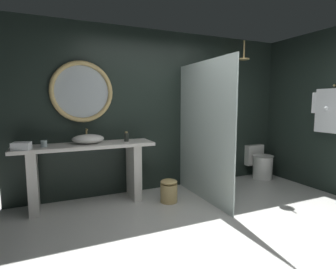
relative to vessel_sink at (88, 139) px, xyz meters
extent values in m
plane|color=silver|center=(1.26, -1.61, -0.94)|extent=(5.76, 5.76, 0.00)
cube|color=#1E2823|center=(1.26, 0.29, 0.36)|extent=(4.80, 0.10, 2.60)
cube|color=#1E2823|center=(3.61, -0.85, 0.36)|extent=(0.10, 2.47, 2.60)
cube|color=silver|center=(-0.04, -0.04, -0.09)|extent=(1.87, 0.52, 0.05)
cube|color=silver|center=(-0.72, -0.04, -0.53)|extent=(0.12, 0.44, 0.83)
cube|color=silver|center=(0.65, -0.04, -0.53)|extent=(0.12, 0.44, 0.83)
ellipsoid|color=white|center=(0.00, 0.00, 0.00)|extent=(0.44, 0.36, 0.13)
cylinder|color=tan|center=(0.00, 0.16, 0.03)|extent=(0.02, 0.02, 0.20)
cylinder|color=tan|center=(0.00, 0.11, 0.12)|extent=(0.02, 0.11, 0.02)
cylinder|color=silver|center=(-0.56, -0.07, -0.02)|extent=(0.08, 0.08, 0.09)
cylinder|color=#282D28|center=(0.54, -0.03, 0.00)|extent=(0.07, 0.07, 0.13)
cylinder|color=tan|center=(0.54, -0.03, 0.07)|extent=(0.04, 0.04, 0.02)
torus|color=tan|center=(-0.04, 0.20, 0.66)|extent=(0.88, 0.07, 0.88)
cylinder|color=#B2BCC1|center=(-0.04, 0.21, 0.66)|extent=(0.77, 0.01, 0.77)
cube|color=silver|center=(1.58, -0.50, 0.08)|extent=(0.02, 1.49, 2.04)
cylinder|color=tan|center=(2.63, -0.08, 1.41)|extent=(0.02, 0.02, 0.30)
cylinder|color=tan|center=(2.63, -0.08, 1.25)|extent=(0.19, 0.19, 0.02)
sphere|color=tan|center=(3.54, -1.10, 0.77)|extent=(0.04, 0.04, 0.04)
cube|color=white|center=(3.47, -1.10, 0.38)|extent=(0.12, 0.39, 0.68)
cylinder|color=white|center=(3.47, -0.88, 0.50)|extent=(0.14, 0.14, 0.33)
sphere|color=white|center=(3.40, -1.10, 0.42)|extent=(0.07, 0.07, 0.07)
cylinder|color=white|center=(3.18, -0.06, -0.72)|extent=(0.36, 0.36, 0.44)
ellipsoid|color=white|center=(3.18, -0.06, -0.49)|extent=(0.38, 0.42, 0.02)
cube|color=white|center=(3.18, 0.19, -0.52)|extent=(0.38, 0.15, 0.40)
cylinder|color=tan|center=(1.06, -0.42, -0.80)|extent=(0.25, 0.25, 0.27)
ellipsoid|color=tan|center=(1.06, -0.42, -0.64)|extent=(0.25, 0.25, 0.07)
cube|color=white|center=(-0.81, -0.20, -0.02)|extent=(0.23, 0.20, 0.09)
camera|label=1|loc=(-0.47, -3.83, 0.51)|focal=28.32mm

